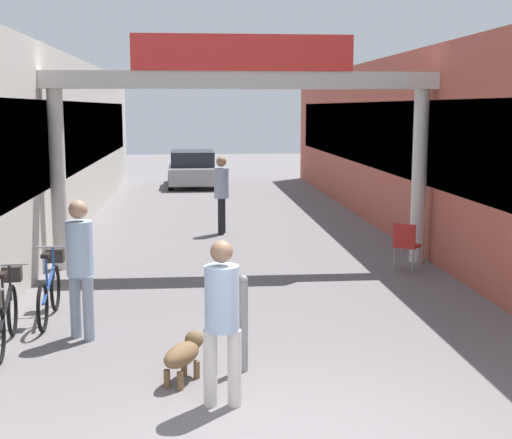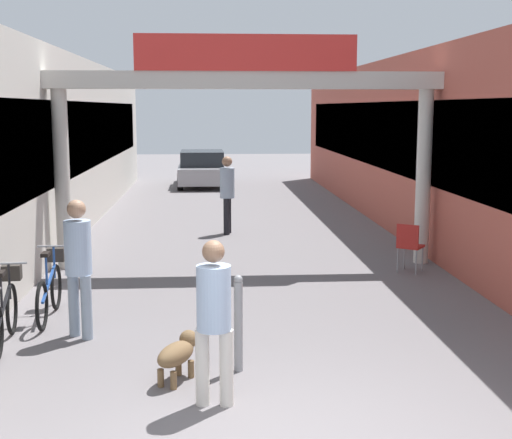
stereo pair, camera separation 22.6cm
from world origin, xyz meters
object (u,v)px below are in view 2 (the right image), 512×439
Objects in this scene: pedestrian_companion at (78,259)px; dog_on_leash at (178,353)px; cafe_chair_red_nearer at (409,243)px; parked_car_silver at (202,169)px; pedestrian_carrying_crate at (227,189)px; pedestrian_with_dog at (214,312)px; bicycle_blue_third at (51,287)px; bollard_post_metal at (238,323)px; bicycle_black_second at (6,310)px.

dog_on_leash is (1.32, -1.56, -0.72)m from pedestrian_companion.
parked_car_silver reaches higher than cafe_chair_red_nearer.
pedestrian_companion is at bearing -147.87° from cafe_chair_red_nearer.
pedestrian_carrying_crate reaches higher than dog_on_leash.
pedestrian_companion is 0.45× the size of parked_car_silver.
pedestrian_with_dog is 0.92× the size of pedestrian_carrying_crate.
bicycle_blue_third reaches higher than cafe_chair_red_nearer.
pedestrian_carrying_crate reaches higher than pedestrian_with_dog.
dog_on_leash is at bearing -159.54° from bollard_post_metal.
parked_car_silver reaches higher than dog_on_leash.
pedestrian_with_dog is 1.51× the size of bollard_post_metal.
pedestrian_with_dog is 3.34m from bicycle_black_second.
bollard_post_metal is (2.86, -1.13, 0.12)m from bicycle_black_second.
pedestrian_carrying_crate is 10.49m from parked_car_silver.
dog_on_leash is at bearing -90.39° from parked_car_silver.
pedestrian_carrying_crate is 8.27m from bicycle_black_second.
bicycle_blue_third is (-2.27, 3.19, -0.52)m from pedestrian_with_dog.
bicycle_blue_third is (-2.68, -6.56, -0.62)m from pedestrian_carrying_crate.
pedestrian_with_dog is at bearing -122.59° from cafe_chair_red_nearer.
bicycle_black_second is at bearing -168.12° from pedestrian_companion.
bicycle_black_second is (-0.88, -0.19, -0.60)m from pedestrian_companion.
cafe_chair_red_nearer is (6.12, 3.47, 0.10)m from bicycle_black_second.
dog_on_leash is at bearing 119.59° from pedestrian_with_dog.
parked_car_silver is (-3.79, 14.68, 0.10)m from cafe_chair_red_nearer.
pedestrian_companion is at bearing -105.66° from pedestrian_carrying_crate.
cafe_chair_red_nearer is at bearing 51.08° from dog_on_leash.
pedestrian_with_dog is 0.99× the size of bicycle_black_second.
parked_car_silver is at bearing 85.39° from pedestrian_companion.
pedestrian_with_dog reaches higher than dog_on_leash.
dog_on_leash is (-0.79, -9.07, -0.74)m from pedestrian_carrying_crate.
pedestrian_with_dog is 20.21m from parked_car_silver.
bicycle_blue_third is at bearing 138.43° from bollard_post_metal.
dog_on_leash is 0.64× the size of bollard_post_metal.
bicycle_black_second is 18.30m from parked_car_silver.
pedestrian_with_dog reaches higher than bicycle_blue_third.
pedestrian_companion is 7.79m from pedestrian_carrying_crate.
pedestrian_with_dog is 6.57m from cafe_chair_red_nearer.
pedestrian_with_dog is 1.88× the size of cafe_chair_red_nearer.
pedestrian_with_dog is 3.95m from bicycle_blue_third.
pedestrian_companion is at bearing 11.88° from bicycle_black_second.
pedestrian_with_dog reaches higher than cafe_chair_red_nearer.
bicycle_black_second is at bearing 141.50° from pedestrian_with_dog.
bicycle_blue_third reaches higher than dog_on_leash.
bicycle_black_second is (-2.99, -7.69, -0.62)m from pedestrian_carrying_crate.
pedestrian_companion reaches higher than pedestrian_with_dog.
cafe_chair_red_nearer is at bearing 29.58° from bicycle_black_second.
bollard_post_metal is (0.66, 0.25, 0.25)m from dog_on_leash.
bicycle_blue_third is at bearing -112.21° from pedestrian_carrying_crate.
pedestrian_companion is 1.06× the size of bicycle_blue_third.
parked_car_silver is (-0.53, 19.28, 0.08)m from bollard_post_metal.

